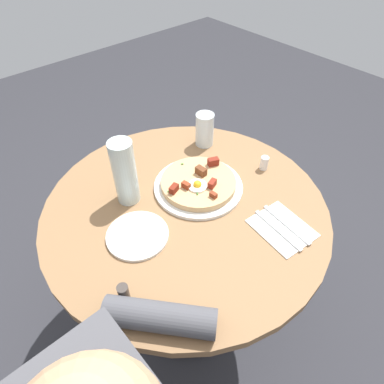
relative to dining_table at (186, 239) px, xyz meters
The scene contains 12 objects.
ground_plane 0.55m from the dining_table, ahead, with size 6.00×6.00×0.00m, color #2D2D33.
dining_table is the anchor object (origin of this frame).
pizza_plate 0.20m from the dining_table, 68.90° to the right, with size 0.29×0.29×0.01m, color white.
breakfast_pizza 0.22m from the dining_table, 69.22° to the right, with size 0.25×0.25×0.05m.
bread_plate 0.25m from the dining_table, 88.69° to the left, with size 0.18×0.18×0.01m, color white.
napkin 0.35m from the dining_table, 149.80° to the right, with size 0.17×0.14×0.00m, color white.
fork 0.34m from the dining_table, 152.66° to the right, with size 0.18×0.01×0.01m, color silver.
knife 0.36m from the dining_table, 147.14° to the right, with size 0.18×0.01×0.01m, color silver.
water_glass 0.41m from the dining_table, 53.49° to the right, with size 0.07×0.07×0.13m, color silver.
water_bottle 0.34m from the dining_table, 37.96° to the left, with size 0.07×0.07×0.22m, color silver.
salt_shaker 0.38m from the dining_table, 98.33° to the right, with size 0.03×0.03×0.05m, color white.
pepper_shaker 0.40m from the dining_table, 113.69° to the left, with size 0.03×0.03×0.05m, color #3F3833.
Camera 1 is at (-0.55, 0.47, 1.49)m, focal length 31.31 mm.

